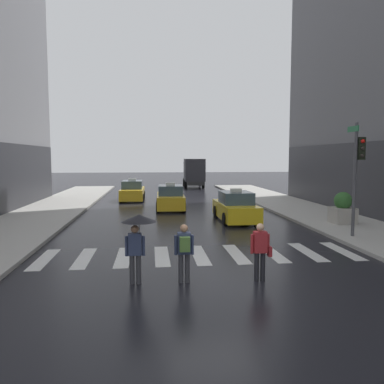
% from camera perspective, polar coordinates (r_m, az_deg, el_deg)
% --- Properties ---
extents(ground_plane, '(160.00, 160.00, 0.00)m').
position_cam_1_polar(ground_plane, '(10.90, 3.22, -13.47)').
color(ground_plane, black).
extents(crosswalk_markings, '(11.30, 2.80, 0.01)m').
position_cam_1_polar(crosswalk_markings, '(13.74, 1.13, -9.48)').
color(crosswalk_markings, silver).
rests_on(crosswalk_markings, ground).
extents(traffic_light_pole, '(0.44, 0.84, 4.80)m').
position_cam_1_polar(traffic_light_pole, '(17.36, 23.77, 4.01)').
color(traffic_light_pole, '#47474C').
rests_on(traffic_light_pole, curb_right).
extents(taxi_lead, '(1.95, 4.55, 1.80)m').
position_cam_1_polar(taxi_lead, '(21.03, 6.60, -2.37)').
color(taxi_lead, yellow).
rests_on(taxi_lead, ground).
extents(taxi_second, '(2.03, 4.59, 1.80)m').
position_cam_1_polar(taxi_second, '(25.69, -3.28, -0.97)').
color(taxi_second, gold).
rests_on(taxi_second, ground).
extents(taxi_third, '(1.99, 4.57, 1.80)m').
position_cam_1_polar(taxi_third, '(31.22, -9.00, 0.07)').
color(taxi_third, gold).
rests_on(taxi_third, ground).
extents(box_truck, '(2.57, 7.63, 3.35)m').
position_cam_1_polar(box_truck, '(44.43, 0.24, 3.10)').
color(box_truck, '#2D2D2D').
rests_on(box_truck, ground).
extents(pedestrian_with_umbrella, '(0.96, 0.96, 1.94)m').
position_cam_1_polar(pedestrian_with_umbrella, '(10.48, -8.24, -5.70)').
color(pedestrian_with_umbrella, '#333338').
rests_on(pedestrian_with_umbrella, ground).
extents(pedestrian_with_backpack, '(0.55, 0.43, 1.65)m').
position_cam_1_polar(pedestrian_with_backpack, '(10.57, -1.19, -8.58)').
color(pedestrian_with_backpack, '#333338').
rests_on(pedestrian_with_backpack, ground).
extents(pedestrian_with_handbag, '(0.60, 0.24, 1.65)m').
position_cam_1_polar(pedestrian_with_handbag, '(10.93, 10.32, -8.40)').
color(pedestrian_with_handbag, black).
rests_on(pedestrian_with_handbag, ground).
extents(planter_near_corner, '(1.10, 1.10, 1.60)m').
position_cam_1_polar(planter_near_corner, '(20.75, 21.87, -2.41)').
color(planter_near_corner, '#A8A399').
rests_on(planter_near_corner, curb_right).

